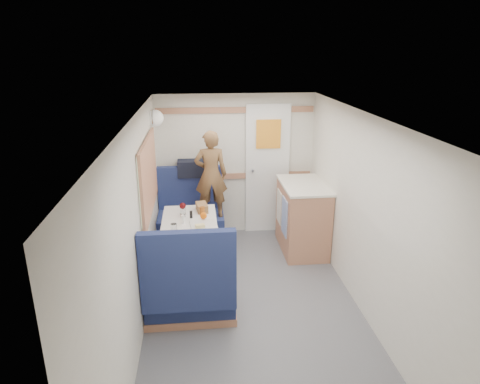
{
  "coord_description": "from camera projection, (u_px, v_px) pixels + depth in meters",
  "views": [
    {
      "loc": [
        -0.53,
        -3.56,
        2.61
      ],
      "look_at": [
        -0.08,
        0.9,
        1.06
      ],
      "focal_mm": 32.0,
      "sensor_mm": 36.0,
      "label": 1
    }
  ],
  "objects": [
    {
      "name": "tray",
      "position": [
        204.0,
        227.0,
        4.67
      ],
      "size": [
        0.32,
        0.4,
        0.02
      ],
      "primitive_type": "cube",
      "rotation": [
        0.0,
        0.0,
        0.1
      ],
      "color": "silver",
      "rests_on": "dinette_table"
    },
    {
      "name": "wall_left",
      "position": [
        136.0,
        235.0,
        3.82
      ],
      "size": [
        0.02,
        4.5,
        2.0
      ],
      "primitive_type": "cube",
      "color": "silver",
      "rests_on": "floor"
    },
    {
      "name": "bread_loaf",
      "position": [
        202.0,
        207.0,
        5.13
      ],
      "size": [
        0.15,
        0.24,
        0.09
      ],
      "primitive_type": "cube",
      "rotation": [
        0.0,
        0.0,
        0.15
      ],
      "color": "brown",
      "rests_on": "dinette_table"
    },
    {
      "name": "cheese_block",
      "position": [
        200.0,
        226.0,
        4.62
      ],
      "size": [
        0.11,
        0.08,
        0.04
      ],
      "primitive_type": "cube",
      "rotation": [
        0.0,
        0.0,
        0.2
      ],
      "color": "#E7D085",
      "rests_on": "tray"
    },
    {
      "name": "bench_near",
      "position": [
        190.0,
        292.0,
        4.22
      ],
      "size": [
        0.9,
        0.59,
        1.05
      ],
      "color": "#191F51",
      "rests_on": "floor"
    },
    {
      "name": "wine_glass",
      "position": [
        183.0,
        206.0,
        4.94
      ],
      "size": [
        0.08,
        0.08,
        0.17
      ],
      "color": "white",
      "rests_on": "dinette_table"
    },
    {
      "name": "rear_door",
      "position": [
        267.0,
        167.0,
        6.06
      ],
      "size": [
        0.62,
        0.12,
        1.86
      ],
      "color": "white",
      "rests_on": "wall_back"
    },
    {
      "name": "ceiling",
      "position": [
        260.0,
        121.0,
        3.6
      ],
      "size": [
        4.5,
        4.5,
        0.0
      ],
      "primitive_type": "plane",
      "rotation": [
        3.14,
        0.0,
        0.0
      ],
      "color": "silver",
      "rests_on": "wall_back"
    },
    {
      "name": "orange_fruit",
      "position": [
        204.0,
        216.0,
        4.85
      ],
      "size": [
        0.08,
        0.08,
        0.08
      ],
      "primitive_type": "sphere",
      "color": "#E05009",
      "rests_on": "tray"
    },
    {
      "name": "dinette_table",
      "position": [
        190.0,
        232.0,
        4.94
      ],
      "size": [
        0.62,
        0.92,
        0.72
      ],
      "color": "white",
      "rests_on": "floor"
    },
    {
      "name": "wall_right",
      "position": [
        373.0,
        225.0,
        4.03
      ],
      "size": [
        0.02,
        4.5,
        2.0
      ],
      "primitive_type": "cube",
      "color": "silver",
      "rests_on": "floor"
    },
    {
      "name": "ledge",
      "position": [
        190.0,
        177.0,
        5.9
      ],
      "size": [
        0.9,
        0.14,
        0.04
      ],
      "primitive_type": "cube",
      "color": "#AA6B4D",
      "rests_on": "bench_far"
    },
    {
      "name": "duffel_bag",
      "position": [
        195.0,
        168.0,
        5.86
      ],
      "size": [
        0.46,
        0.23,
        0.22
      ],
      "primitive_type": "cube",
      "rotation": [
        0.0,
        0.0,
        -0.01
      ],
      "color": "black",
      "rests_on": "ledge"
    },
    {
      "name": "wall_back",
      "position": [
        236.0,
        165.0,
        6.04
      ],
      "size": [
        2.2,
        0.02,
        2.0
      ],
      "primitive_type": "cube",
      "color": "silver",
      "rests_on": "floor"
    },
    {
      "name": "floor",
      "position": [
        257.0,
        322.0,
        4.25
      ],
      "size": [
        4.5,
        4.5,
        0.0
      ],
      "primitive_type": "plane",
      "color": "#515156",
      "rests_on": "ground"
    },
    {
      "name": "person",
      "position": [
        211.0,
        175.0,
        5.51
      ],
      "size": [
        0.42,
        0.28,
        1.16
      ],
      "primitive_type": "imported",
      "rotation": [
        0.0,
        0.0,
        3.14
      ],
      "color": "brown",
      "rests_on": "bench_far"
    },
    {
      "name": "oak_trim_high",
      "position": [
        236.0,
        110.0,
        5.77
      ],
      "size": [
        2.15,
        0.02,
        0.08
      ],
      "primitive_type": "cube",
      "color": "#AA6B4D",
      "rests_on": "wall_back"
    },
    {
      "name": "beer_glass",
      "position": [
        202.0,
        211.0,
        5.02
      ],
      "size": [
        0.06,
        0.06,
        0.09
      ],
      "primitive_type": "cylinder",
      "color": "#964C15",
      "rests_on": "dinette_table"
    },
    {
      "name": "tumbler_left",
      "position": [
        174.0,
        229.0,
        4.51
      ],
      "size": [
        0.07,
        0.07,
        0.11
      ],
      "primitive_type": "cylinder",
      "color": "white",
      "rests_on": "dinette_table"
    },
    {
      "name": "tumbler_mid",
      "position": [
        183.0,
        210.0,
        5.03
      ],
      "size": [
        0.07,
        0.07,
        0.11
      ],
      "primitive_type": "cylinder",
      "color": "white",
      "rests_on": "dinette_table"
    },
    {
      "name": "bench_far",
      "position": [
        191.0,
        223.0,
        5.84
      ],
      "size": [
        0.9,
        0.59,
        1.05
      ],
      "color": "#191F51",
      "rests_on": "floor"
    },
    {
      "name": "side_window",
      "position": [
        148.0,
        176.0,
        4.68
      ],
      "size": [
        0.04,
        1.3,
        0.72
      ],
      "primitive_type": "cube",
      "color": "#A9B69A",
      "rests_on": "wall_left"
    },
    {
      "name": "galley_counter",
      "position": [
        302.0,
        217.0,
        5.64
      ],
      "size": [
        0.57,
        0.92,
        0.92
      ],
      "color": "#AA6B4D",
      "rests_on": "floor"
    },
    {
      "name": "salt_grinder",
      "position": [
        183.0,
        219.0,
        4.76
      ],
      "size": [
        0.04,
        0.04,
        0.1
      ],
      "primitive_type": "cylinder",
      "color": "white",
      "rests_on": "dinette_table"
    },
    {
      "name": "oak_trim_low",
      "position": [
        236.0,
        176.0,
        6.07
      ],
      "size": [
        2.15,
        0.02,
        0.08
      ],
      "primitive_type": "cube",
      "color": "#AA6B4D",
      "rests_on": "wall_back"
    },
    {
      "name": "pepper_grinder",
      "position": [
        191.0,
        214.0,
        4.92
      ],
      "size": [
        0.03,
        0.03,
        0.09
      ],
      "primitive_type": "cylinder",
      "color": "black",
      "rests_on": "dinette_table"
    },
    {
      "name": "dome_light",
      "position": [
        155.0,
        118.0,
        5.32
      ],
      "size": [
        0.2,
        0.2,
        0.2
      ],
      "primitive_type": "sphere",
      "color": "white",
      "rests_on": "wall_left"
    }
  ]
}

